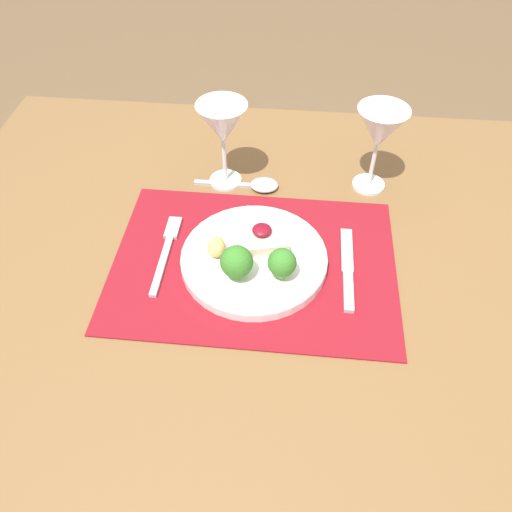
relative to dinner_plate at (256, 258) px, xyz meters
The scene contains 9 objects.
ground_plane 0.79m from the dinner_plate, 119.56° to the left, with size 8.00×8.00×0.00m, color brown.
dining_table 0.12m from the dinner_plate, 119.56° to the left, with size 1.23×0.99×0.77m.
placemat 0.02m from the dinner_plate, 119.56° to the left, with size 0.48×0.34×0.00m, color maroon.
dinner_plate is the anchor object (origin of this frame).
fork 0.16m from the dinner_plate, behind, with size 0.02×0.18×0.01m.
knife 0.16m from the dinner_plate, ahead, with size 0.02×0.18×0.01m.
spoon 0.21m from the dinner_plate, 94.16° to the left, with size 0.17×0.05×0.02m.
wine_glass_near 0.33m from the dinner_plate, 49.14° to the left, with size 0.09×0.09×0.17m.
wine_glass_far 0.26m from the dinner_plate, 110.51° to the left, with size 0.09×0.09×0.17m.
Camera 1 is at (0.06, -0.56, 1.41)m, focal length 35.00 mm.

